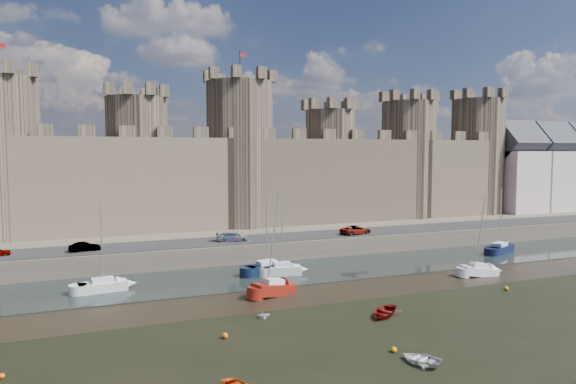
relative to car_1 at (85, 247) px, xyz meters
name	(u,v)px	position (x,y,z in m)	size (l,w,h in m)	color
ground	(394,344)	(21.68, -33.08, -3.09)	(160.00, 160.00, 0.00)	black
seaweed_patch	(446,376)	(21.68, -39.08, -3.08)	(70.00, 34.00, 0.01)	black
water_channel	(282,273)	(21.68, -9.08, -3.05)	(160.00, 12.00, 0.08)	black
quay	(212,224)	(21.68, 26.92, -1.84)	(160.00, 60.00, 2.50)	#4C443A
road	(256,239)	(21.68, 0.92, -0.54)	(160.00, 7.00, 0.10)	black
castle	(225,169)	(21.05, 14.92, 8.59)	(108.50, 11.00, 29.00)	#42382B
townhouses	(566,170)	(93.18, 12.92, 7.50)	(35.50, 9.05, 18.13)	silver
car_1	(85,247)	(0.00, 0.00, 0.00)	(1.24, 3.56, 1.17)	gray
car_2	(233,237)	(18.33, 0.29, 0.06)	(1.80, 4.43, 1.29)	gray
car_3	(356,230)	(36.34, -0.56, 0.07)	(2.18, 4.72, 1.31)	gray
sailboat_0	(103,285)	(1.70, -9.87, -2.36)	(4.94, 2.36, 8.92)	silver
sailboat_1	(267,268)	(19.93, -8.82, -2.29)	(5.30, 2.87, 10.06)	black
sailboat_2	(282,269)	(21.42, -10.01, -2.32)	(4.58, 2.42, 9.39)	beige
sailboat_3	(500,248)	(54.99, -8.93, -2.35)	(5.64, 3.94, 9.23)	black
sailboat_4	(274,288)	(17.71, -17.34, -2.32)	(4.84, 3.07, 10.56)	maroon
sailboat_5	(479,270)	(42.77, -18.47, -2.40)	(4.46, 2.17, 9.25)	silver
dinghy_2	(420,360)	(21.32, -36.83, -2.78)	(2.09, 0.61, 2.93)	silver
dinghy_3	(263,315)	(14.39, -23.86, -2.77)	(1.04, 0.64, 1.21)	silver
dinghy_4	(384,313)	(24.39, -27.31, -2.73)	(2.48, 0.72, 3.48)	maroon
buoy_0	(2,376)	(-4.89, -29.05, -2.90)	(0.38, 0.38, 0.38)	#FF540B
buoy_1	(225,336)	(10.11, -27.35, -2.85)	(0.47, 0.47, 0.47)	#F6610A
buoy_3	(506,288)	(40.80, -24.68, -2.85)	(0.47, 0.47, 0.47)	orange
buoy_4	(394,350)	(20.74, -34.48, -2.87)	(0.43, 0.43, 0.43)	orange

